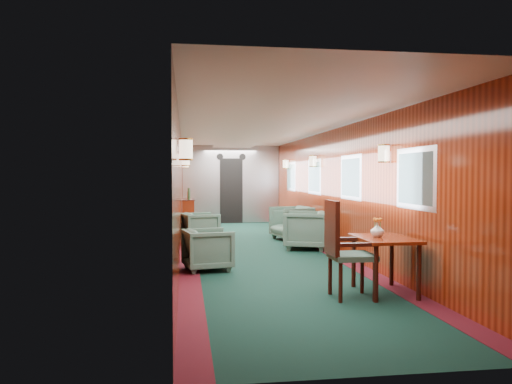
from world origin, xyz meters
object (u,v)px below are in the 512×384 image
at_px(armchair_left_near, 208,249).
at_px(armchair_right_far, 292,223).
at_px(side_chair, 343,245).
at_px(credenza, 188,216).
at_px(dining_table, 385,246).
at_px(armchair_right_near, 306,230).
at_px(armchair_left_far, 200,228).

height_order(armchair_left_near, armchair_right_far, armchair_right_far).
height_order(side_chair, credenza, side_chair).
bearing_deg(dining_table, armchair_left_near, 139.85).
distance_m(side_chair, armchair_left_near, 2.55).
distance_m(armchair_right_near, armchair_right_far, 1.49).
bearing_deg(armchair_right_near, side_chair, 12.95).
height_order(armchair_left_far, armchair_right_near, armchair_right_near).
height_order(dining_table, armchair_left_near, dining_table).
height_order(side_chair, armchair_right_far, side_chair).
bearing_deg(armchair_right_far, armchair_left_near, -45.99).
bearing_deg(dining_table, armchair_right_far, 91.19).
relative_size(armchair_left_near, armchair_left_far, 0.97).
relative_size(side_chair, credenza, 1.02).
relative_size(armchair_left_near, armchair_right_far, 0.85).
bearing_deg(armchair_left_near, credenza, -7.93).
distance_m(credenza, armchair_left_far, 1.75).
relative_size(credenza, armchair_left_far, 1.57).
xyz_separation_m(dining_table, side_chair, (-0.59, -0.16, 0.05)).
xyz_separation_m(dining_table, armchair_left_far, (-2.16, 4.98, -0.26)).
xyz_separation_m(armchair_left_far, armchair_right_far, (2.12, 0.31, 0.05)).
relative_size(dining_table, armchair_left_far, 1.29).
relative_size(side_chair, armchair_left_near, 1.66).
xyz_separation_m(credenza, armchair_left_near, (0.28, -4.86, -0.13)).
distance_m(side_chair, armchair_right_far, 5.48).
xyz_separation_m(armchair_right_near, armchair_right_far, (0.04, 1.49, 0.00)).
xyz_separation_m(dining_table, armchair_right_near, (-0.08, 3.80, -0.21)).
bearing_deg(armchair_right_near, credenza, -120.84).
relative_size(side_chair, armchair_left_far, 1.61).
xyz_separation_m(side_chair, credenza, (-1.82, 6.86, -0.19)).
distance_m(credenza, armchair_right_far, 2.76).
xyz_separation_m(armchair_left_near, armchair_right_near, (2.05, 1.95, 0.06)).
bearing_deg(armchair_left_far, credenza, -6.31).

